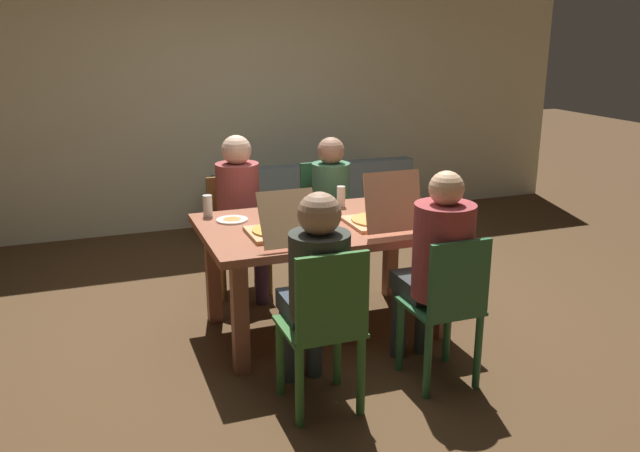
{
  "coord_description": "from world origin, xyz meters",
  "views": [
    {
      "loc": [
        -1.48,
        -3.91,
        1.98
      ],
      "look_at": [
        0.0,
        0.1,
        0.7
      ],
      "focal_mm": 37.48,
      "sensor_mm": 36.0,
      "label": 1
    }
  ],
  "objects_px": {
    "person_0": "(333,199)",
    "person_3": "(240,203)",
    "plate_1": "(309,209)",
    "drinking_glass_1": "(341,197)",
    "person_1": "(316,280)",
    "person_2": "(437,259)",
    "couch": "(313,205)",
    "chair_3": "(237,228)",
    "chair_2": "(447,307)",
    "chair_1": "(325,328)",
    "pizza_box_0": "(380,218)",
    "pizza_box_1": "(279,230)",
    "plate_0": "(232,219)",
    "dining_table": "(325,238)",
    "chair_0": "(327,219)",
    "drinking_glass_0": "(208,206)"
  },
  "relations": [
    {
      "from": "person_0",
      "to": "plate_1",
      "type": "distance_m",
      "value": 0.62
    },
    {
      "from": "drinking_glass_0",
      "to": "couch",
      "type": "distance_m",
      "value": 2.3
    },
    {
      "from": "chair_0",
      "to": "drinking_glass_0",
      "type": "height_order",
      "value": "chair_0"
    },
    {
      "from": "pizza_box_1",
      "to": "drinking_glass_1",
      "type": "xyz_separation_m",
      "value": [
        0.62,
        0.54,
        0.03
      ]
    },
    {
      "from": "chair_2",
      "to": "plate_1",
      "type": "distance_m",
      "value": 1.34
    },
    {
      "from": "chair_3",
      "to": "chair_2",
      "type": "bearing_deg",
      "value": -69.02
    },
    {
      "from": "plate_1",
      "to": "chair_2",
      "type": "bearing_deg",
      "value": -73.47
    },
    {
      "from": "person_2",
      "to": "plate_1",
      "type": "height_order",
      "value": "person_2"
    },
    {
      "from": "plate_1",
      "to": "pizza_box_1",
      "type": "bearing_deg",
      "value": -126.17
    },
    {
      "from": "pizza_box_0",
      "to": "plate_0",
      "type": "xyz_separation_m",
      "value": [
        -0.86,
        0.44,
        -0.04
      ]
    },
    {
      "from": "person_2",
      "to": "chair_3",
      "type": "distance_m",
      "value": 1.95
    },
    {
      "from": "chair_1",
      "to": "pizza_box_0",
      "type": "bearing_deg",
      "value": 49.08
    },
    {
      "from": "pizza_box_0",
      "to": "couch",
      "type": "xyz_separation_m",
      "value": [
        0.38,
        2.35,
        -0.54
      ]
    },
    {
      "from": "chair_2",
      "to": "chair_1",
      "type": "bearing_deg",
      "value": -178.22
    },
    {
      "from": "plate_1",
      "to": "drinking_glass_0",
      "type": "relative_size",
      "value": 1.71
    },
    {
      "from": "chair_0",
      "to": "person_1",
      "type": "relative_size",
      "value": 0.78
    },
    {
      "from": "chair_1",
      "to": "couch",
      "type": "distance_m",
      "value": 3.3
    },
    {
      "from": "person_0",
      "to": "plate_0",
      "type": "bearing_deg",
      "value": -148.79
    },
    {
      "from": "chair_2",
      "to": "person_2",
      "type": "xyz_separation_m",
      "value": [
        -0.0,
        0.13,
        0.24
      ]
    },
    {
      "from": "person_3",
      "to": "plate_0",
      "type": "height_order",
      "value": "person_3"
    },
    {
      "from": "person_0",
      "to": "person_1",
      "type": "bearing_deg",
      "value": -114.31
    },
    {
      "from": "dining_table",
      "to": "plate_1",
      "type": "relative_size",
      "value": 6.46
    },
    {
      "from": "plate_1",
      "to": "person_0",
      "type": "bearing_deg",
      "value": 52.98
    },
    {
      "from": "pizza_box_1",
      "to": "pizza_box_0",
      "type": "bearing_deg",
      "value": 0.63
    },
    {
      "from": "person_0",
      "to": "pizza_box_0",
      "type": "height_order",
      "value": "person_0"
    },
    {
      "from": "chair_0",
      "to": "chair_2",
      "type": "distance_m",
      "value": 1.89
    },
    {
      "from": "chair_2",
      "to": "person_2",
      "type": "height_order",
      "value": "person_2"
    },
    {
      "from": "pizza_box_0",
      "to": "pizza_box_1",
      "type": "height_order",
      "value": "pizza_box_0"
    },
    {
      "from": "chair_3",
      "to": "drinking_glass_1",
      "type": "distance_m",
      "value": 0.96
    },
    {
      "from": "drinking_glass_1",
      "to": "person_1",
      "type": "bearing_deg",
      "value": -117.79
    },
    {
      "from": "chair_0",
      "to": "person_1",
      "type": "distance_m",
      "value": 1.93
    },
    {
      "from": "person_0",
      "to": "pizza_box_1",
      "type": "relative_size",
      "value": 2.27
    },
    {
      "from": "chair_3",
      "to": "person_3",
      "type": "xyz_separation_m",
      "value": [
        -0.0,
        -0.14,
        0.24
      ]
    },
    {
      "from": "chair_1",
      "to": "pizza_box_1",
      "type": "height_order",
      "value": "pizza_box_1"
    },
    {
      "from": "pizza_box_1",
      "to": "couch",
      "type": "height_order",
      "value": "pizza_box_1"
    },
    {
      "from": "person_0",
      "to": "chair_1",
      "type": "relative_size",
      "value": 1.26
    },
    {
      "from": "person_0",
      "to": "person_3",
      "type": "xyz_separation_m",
      "value": [
        -0.74,
        0.03,
        0.03
      ]
    },
    {
      "from": "plate_0",
      "to": "person_1",
      "type": "bearing_deg",
      "value": -79.48
    },
    {
      "from": "chair_2",
      "to": "drinking_glass_0",
      "type": "bearing_deg",
      "value": 128.39
    },
    {
      "from": "chair_2",
      "to": "chair_3",
      "type": "height_order",
      "value": "chair_2"
    },
    {
      "from": "chair_0",
      "to": "person_3",
      "type": "xyz_separation_m",
      "value": [
        -0.74,
        -0.11,
        0.23
      ]
    },
    {
      "from": "chair_1",
      "to": "chair_2",
      "type": "xyz_separation_m",
      "value": [
        0.74,
        0.02,
        -0.0
      ]
    },
    {
      "from": "person_2",
      "to": "couch",
      "type": "bearing_deg",
      "value": 84.04
    },
    {
      "from": "chair_3",
      "to": "chair_1",
      "type": "bearing_deg",
      "value": -90.0
    },
    {
      "from": "person_3",
      "to": "pizza_box_0",
      "type": "relative_size",
      "value": 2.63
    },
    {
      "from": "chair_0",
      "to": "person_2",
      "type": "distance_m",
      "value": 1.77
    },
    {
      "from": "dining_table",
      "to": "plate_1",
      "type": "height_order",
      "value": "plate_1"
    },
    {
      "from": "chair_1",
      "to": "drinking_glass_1",
      "type": "xyz_separation_m",
      "value": [
        0.61,
        1.3,
        0.34
      ]
    },
    {
      "from": "dining_table",
      "to": "person_3",
      "type": "relative_size",
      "value": 1.33
    },
    {
      "from": "pizza_box_1",
      "to": "chair_1",
      "type": "bearing_deg",
      "value": -88.98
    }
  ]
}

